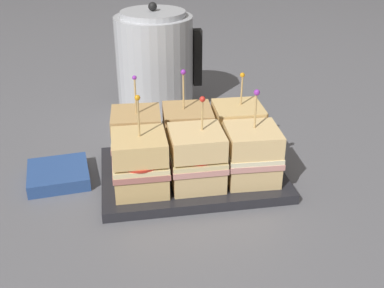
# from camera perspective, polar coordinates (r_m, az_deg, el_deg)

# --- Properties ---
(ground_plane) EXTENTS (6.00, 6.00, 0.00)m
(ground_plane) POSITION_cam_1_polar(r_m,az_deg,el_deg) (0.90, -0.00, -4.04)
(ground_plane) COLOR slate
(serving_platter) EXTENTS (0.33, 0.23, 0.02)m
(serving_platter) POSITION_cam_1_polar(r_m,az_deg,el_deg) (0.90, -0.00, -3.55)
(serving_platter) COLOR #232328
(serving_platter) RESTS_ON ground_plane
(sandwich_front_left) EXTENTS (0.09, 0.09, 0.17)m
(sandwich_front_left) POSITION_cam_1_polar(r_m,az_deg,el_deg) (0.82, -6.17, -2.27)
(sandwich_front_left) COLOR tan
(sandwich_front_left) RESTS_ON serving_platter
(sandwich_front_center) EXTENTS (0.09, 0.09, 0.16)m
(sandwich_front_center) POSITION_cam_1_polar(r_m,az_deg,el_deg) (0.83, 0.66, -1.68)
(sandwich_front_center) COLOR #DBB77A
(sandwich_front_center) RESTS_ON serving_platter
(sandwich_front_right) EXTENTS (0.10, 0.10, 0.17)m
(sandwich_front_right) POSITION_cam_1_polar(r_m,az_deg,el_deg) (0.85, 7.09, -1.20)
(sandwich_front_right) COLOR #DBB77A
(sandwich_front_right) RESTS_ON serving_platter
(sandwich_back_left) EXTENTS (0.10, 0.10, 0.17)m
(sandwich_back_left) POSITION_cam_1_polar(r_m,az_deg,el_deg) (0.90, -6.55, 0.76)
(sandwich_back_left) COLOR tan
(sandwich_back_left) RESTS_ON serving_platter
(sandwich_back_center) EXTENTS (0.10, 0.10, 0.18)m
(sandwich_back_center) POSITION_cam_1_polar(r_m,az_deg,el_deg) (0.91, -0.43, 1.25)
(sandwich_back_center) COLOR tan
(sandwich_back_center) RESTS_ON serving_platter
(sandwich_back_right) EXTENTS (0.10, 0.10, 0.16)m
(sandwich_back_right) POSITION_cam_1_polar(r_m,az_deg,el_deg) (0.93, 5.43, 1.60)
(sandwich_back_right) COLOR tan
(sandwich_back_right) RESTS_ON serving_platter
(kettle_steel) EXTENTS (0.20, 0.18, 0.26)m
(kettle_steel) POSITION_cam_1_polar(r_m,az_deg,el_deg) (1.16, -4.41, 9.61)
(kettle_steel) COLOR #B7BABF
(kettle_steel) RESTS_ON ground_plane
(napkin_stack) EXTENTS (0.12, 0.12, 0.02)m
(napkin_stack) POSITION_cam_1_polar(r_m,az_deg,el_deg) (0.92, -15.55, -3.50)
(napkin_stack) COLOR navy
(napkin_stack) RESTS_ON ground_plane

